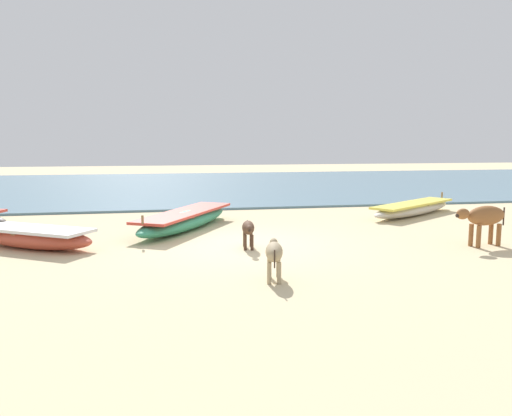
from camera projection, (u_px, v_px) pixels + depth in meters
ground at (239, 245)px, 11.72m from camera, size 80.00×80.00×0.00m
sea_water at (194, 185)px, 27.31m from camera, size 60.00×20.00×0.08m
fishing_boat_0 at (413, 208)px, 16.42m from camera, size 4.31×3.30×0.62m
fishing_boat_3 at (35, 237)px, 11.35m from camera, size 3.17×2.50×0.67m
fishing_boat_4 at (185, 219)px, 13.80m from camera, size 3.28×4.72×0.71m
cow_adult_brown at (484, 217)px, 11.50m from camera, size 1.46×0.61×0.95m
calf_near_dark at (248, 229)px, 11.26m from camera, size 0.37×0.98×0.64m
calf_far_dun at (274, 253)px, 8.70m from camera, size 0.45×1.04×0.68m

